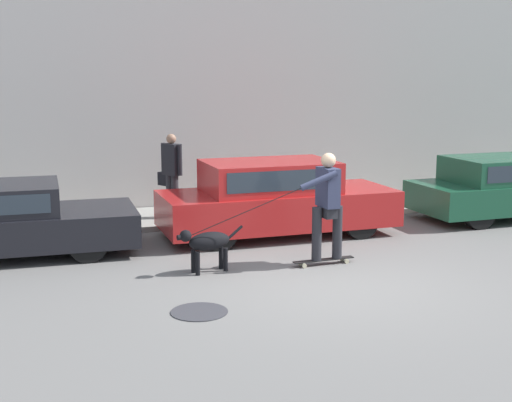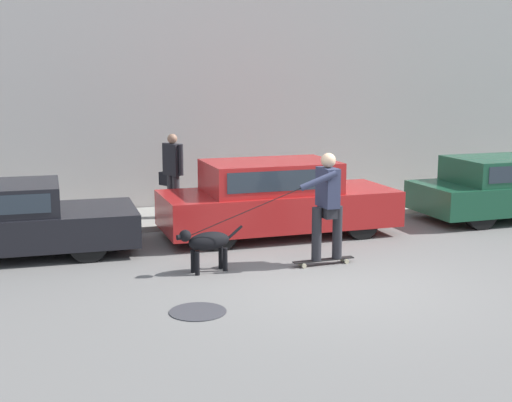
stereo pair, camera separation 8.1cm
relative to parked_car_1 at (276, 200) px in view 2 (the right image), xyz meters
The scene contains 9 objects.
ground_plane 3.20m from the parked_car_1, 94.30° to the right, with size 36.00×36.00×0.00m, color slate.
back_wall 3.73m from the parked_car_1, 94.31° to the left, with size 32.00×0.30×5.40m.
sidewalk_curb 2.08m from the parked_car_1, 96.80° to the left, with size 30.00×1.96×0.11m.
parked_car_1 is the anchor object (origin of this frame).
parked_car_2 5.05m from the parked_car_1, ahead, with size 3.98×1.72×1.26m.
dog 2.67m from the parked_car_1, 132.73° to the right, with size 1.07×0.40×0.69m.
skateboarder 2.14m from the parked_car_1, 88.37° to the right, with size 2.68×0.63×1.75m.
pedestrian_with_bag 2.35m from the parked_car_1, 132.14° to the left, with size 0.41×0.62×1.66m.
manhole_cover 4.41m from the parked_car_1, 122.82° to the right, with size 0.72×0.72×0.01m.
Camera 2 is at (-4.11, -8.87, 2.98)m, focal length 50.00 mm.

